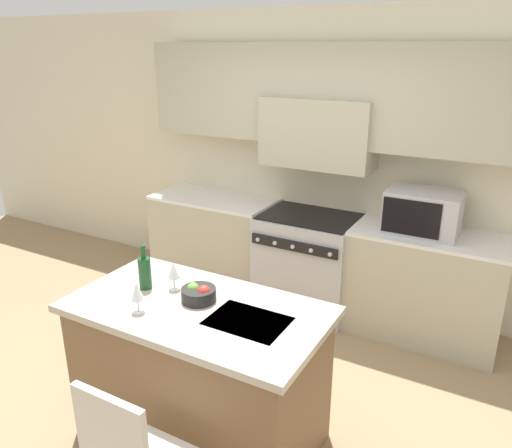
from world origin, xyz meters
TOP-DOWN VIEW (x-y plane):
  - ground_plane at (0.00, 0.00)m, footprint 10.00×10.00m
  - back_cabinetry at (0.00, 2.00)m, footprint 10.00×0.46m
  - back_counter at (-0.00, 1.75)m, footprint 3.36×0.62m
  - range_stove at (0.00, 1.73)m, footprint 0.88×0.70m
  - microwave at (0.98, 1.75)m, footprint 0.57×0.41m
  - kitchen_island at (0.10, -0.16)m, footprint 1.54×0.84m
  - wine_bottle at (-0.32, -0.12)m, footprint 0.08×0.08m
  - wine_glass_near at (-0.15, -0.38)m, footprint 0.08×0.08m
  - wine_glass_far at (-0.15, -0.05)m, footprint 0.08×0.08m
  - fruit_bowl at (0.07, -0.10)m, footprint 0.21×0.21m

SIDE VIEW (x-z plane):
  - ground_plane at x=0.00m, z-range 0.00..0.00m
  - range_stove at x=0.00m, z-range 0.00..0.92m
  - back_counter at x=0.00m, z-range 0.00..0.93m
  - kitchen_island at x=0.10m, z-range 0.00..0.94m
  - fruit_bowl at x=0.07m, z-range 0.93..1.04m
  - wine_bottle at x=-0.32m, z-range 0.90..1.19m
  - wine_glass_near at x=-0.15m, z-range 0.97..1.16m
  - wine_glass_far at x=-0.15m, z-range 0.97..1.16m
  - microwave at x=0.98m, z-range 0.93..1.28m
  - back_cabinetry at x=0.00m, z-range 0.24..2.94m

